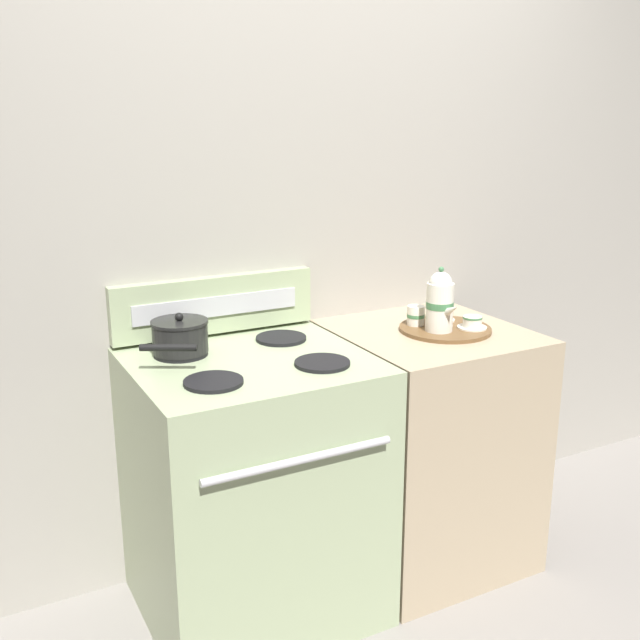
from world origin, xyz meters
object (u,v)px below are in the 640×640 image
Objects in this scene: stove at (254,487)px; creamer_jug at (416,315)px; teacup_left at (441,315)px; teacup_right at (472,322)px; saucepan at (180,336)px; serving_tray at (445,329)px; teapot at (440,301)px.

creamer_jug is (0.68, 0.05, 0.50)m from stove.
stove is at bearing -175.85° from creamer_jug.
teacup_left is 1.00× the size of teacup_right.
stove is at bearing -176.08° from teacup_left.
saucepan is 1.04m from teacup_right.
teacup_left is at bearing 2.54° from creamer_jug.
creamer_jug reaches higher than stove.
teapot is (-0.05, -0.03, 0.11)m from serving_tray.
creamer_jug reaches higher than teacup_left.
teacup_right is (1.01, -0.23, -0.03)m from saucepan.
creamer_jug is (0.86, -0.10, -0.02)m from saucepan.
teapot is 0.15m from teacup_right.
teacup_right is at bearing -74.67° from teacup_left.
teacup_right is at bearing -13.33° from teapot.
serving_tray is at bearing -115.90° from teacup_left.
stove is at bearing 177.94° from serving_tray.
teacup_left is 0.12m from creamer_jug.
saucepan is at bearing 169.38° from serving_tray.
saucepan is 0.95m from serving_tray.
stove is at bearing -39.09° from saucepan.
teacup_right is at bearing -5.71° from stove.
serving_tray is at bearing 144.12° from teacup_right.
serving_tray is 0.13m from teapot.
teacup_left is at bearing 50.90° from teapot.
creamer_jug is at bearing 106.05° from teapot.
saucepan reaches higher than creamer_jug.
teapot is at bearing 166.67° from teacup_right.
teapot reaches higher than saucepan.
teacup_right reaches higher than serving_tray.
teacup_left reaches higher than serving_tray.
serving_tray is at bearing -44.57° from creamer_jug.
serving_tray is 0.12m from creamer_jug.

